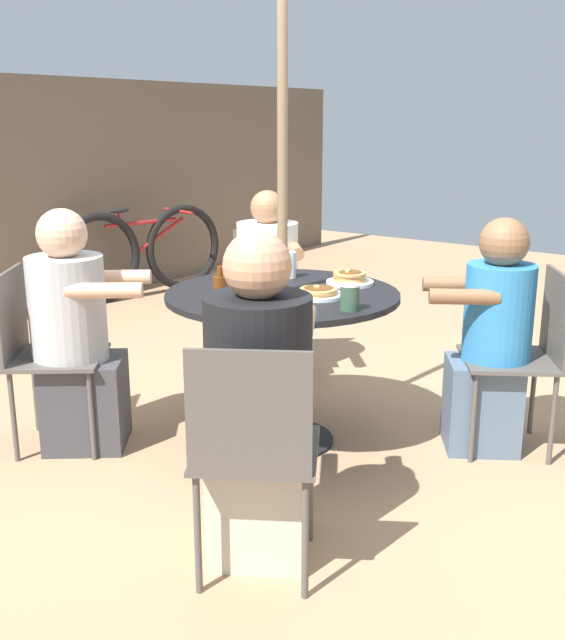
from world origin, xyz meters
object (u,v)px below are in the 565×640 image
object	(u,v)px
patio_table	(283,323)
diner_south	(491,344)
pancake_plate_c	(318,293)
patio_chair_south	(527,348)
diner_east	(259,414)
bicycle	(143,252)
patio_chair_east	(254,445)
coffee_cup	(350,297)
pancake_plate_b	(350,279)
drinking_glass_a	(289,265)
pancake_plate_a	(246,278)
patio_chair_west	(266,290)
diner_west	(268,295)
diner_north	(76,341)
drinking_glass_b	(272,285)
patio_chair_north	(40,346)
pancake_plate_d	(262,305)
syrup_bottle	(221,287)

from	to	relation	value
patio_table	diner_south	size ratio (longest dim) A/B	0.99
pancake_plate_c	patio_chair_south	bearing A→B (deg)	-52.12
patio_table	diner_east	distance (m)	0.97
diner_south	bicycle	xyz separation A→B (m)	(1.22, 3.60, -0.12)
patio_chair_east	diner_east	world-z (taller)	diner_east
patio_chair_east	coffee_cup	xyz separation A→B (m)	(0.86, 0.16, 0.31)
pancake_plate_b	patio_chair_south	bearing A→B (deg)	-70.39
pancake_plate_b	drinking_glass_a	distance (m)	0.33
patio_chair_south	pancake_plate_a	size ratio (longest dim) A/B	3.73
pancake_plate_c	patio_chair_west	bearing A→B (deg)	48.33
pancake_plate_b	drinking_glass_a	xyz separation A→B (m)	(-0.05, 0.32, 0.04)
diner_west	diner_north	bearing A→B (deg)	43.55
patio_chair_south	diner_west	distance (m)	1.60
diner_north	diner_west	size ratio (longest dim) A/B	1.02
drinking_glass_a	patio_table	bearing A→B (deg)	-150.08
pancake_plate_b	bicycle	xyz separation A→B (m)	(1.42, 2.95, -0.38)
diner_west	drinking_glass_a	size ratio (longest dim) A/B	8.53
pancake_plate_b	drinking_glass_b	world-z (taller)	drinking_glass_b
diner_north	diner_east	distance (m)	1.28
patio_chair_east	patio_chair_south	distance (m)	1.61
patio_chair_west	pancake_plate_b	distance (m)	1.09
patio_chair_south	diner_south	bearing A→B (deg)	90.00
patio_table	patio_chair_north	bearing A→B (deg)	128.57
patio_chair_south	pancake_plate_b	xyz separation A→B (m)	(-0.28, 0.79, 0.28)
diner_east	pancake_plate_d	xyz separation A→B (m)	(0.52, 0.39, 0.23)
diner_east	pancake_plate_b	distance (m)	1.22
diner_east	patio_chair_south	bearing A→B (deg)	40.89
patio_chair_west	coffee_cup	world-z (taller)	coffee_cup
patio_chair_east	pancake_plate_c	bearing A→B (deg)	80.79
patio_chair_east	pancake_plate_b	bearing A→B (deg)	76.81
diner_east	coffee_cup	bearing A→B (deg)	64.59
patio_chair_south	patio_chair_west	world-z (taller)	same
patio_chair_east	bicycle	world-z (taller)	patio_chair_east
diner_north	bicycle	distance (m)	3.10
patio_chair_east	drinking_glass_b	bearing A→B (deg)	92.11
diner_south	pancake_plate_d	bearing A→B (deg)	106.82
patio_chair_west	drinking_glass_a	bearing A→B (deg)	94.37
diner_west	pancake_plate_c	xyz separation A→B (m)	(-0.71, -0.83, 0.26)
coffee_cup	bicycle	bearing A→B (deg)	60.05
diner_south	drinking_glass_b	size ratio (longest dim) A/B	9.39
patio_chair_south	pancake_plate_b	bearing A→B (deg)	77.25
patio_chair_west	drinking_glass_b	xyz separation A→B (m)	(-0.98, -0.79, 0.31)
pancake_plate_c	syrup_bottle	xyz separation A→B (m)	(-0.31, 0.31, 0.04)
diner_west	pancake_plate_b	bearing A→B (deg)	112.16
diner_south	pancake_plate_a	bearing A→B (deg)	80.09
pancake_plate_a	pancake_plate_b	world-z (taller)	pancake_plate_b
syrup_bottle	drinking_glass_b	distance (m)	0.23
pancake_plate_b	patio_table	bearing A→B (deg)	153.06
drinking_glass_a	drinking_glass_b	size ratio (longest dim) A/B	1.12
bicycle	patio_chair_west	bearing A→B (deg)	-101.09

